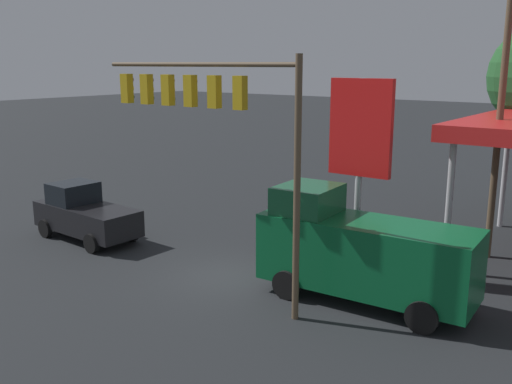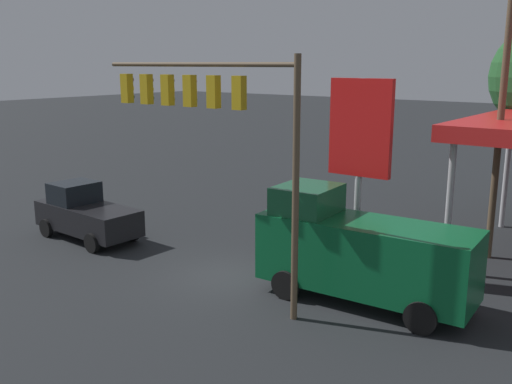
{
  "view_description": "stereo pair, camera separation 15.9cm",
  "coord_description": "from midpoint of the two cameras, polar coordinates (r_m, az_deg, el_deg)",
  "views": [
    {
      "loc": [
        -12.64,
        14.7,
        7.49
      ],
      "look_at": [
        0.0,
        -2.0,
        2.75
      ],
      "focal_mm": 40.0,
      "sensor_mm": 36.0,
      "label": 1
    },
    {
      "loc": [
        -12.77,
        14.6,
        7.49
      ],
      "look_at": [
        0.0,
        -2.0,
        2.75
      ],
      "focal_mm": 40.0,
      "sensor_mm": 36.0,
      "label": 2
    }
  ],
  "objects": [
    {
      "name": "price_sign",
      "position": [
        20.07,
        10.17,
        5.45
      ],
      "size": [
        2.3,
        0.27,
        7.0
      ],
      "color": "#B7B7BC",
      "rests_on": "ground"
    },
    {
      "name": "utility_pole",
      "position": [
        23.34,
        23.14,
        8.25
      ],
      "size": [
        2.4,
        0.26,
        11.53
      ],
      "color": "brown",
      "rests_on": "ground"
    },
    {
      "name": "traffic_signal_assembly",
      "position": [
        18.05,
        -5.08,
        8.14
      ],
      "size": [
        7.88,
        0.43,
        7.75
      ],
      "color": "brown",
      "rests_on": "ground"
    },
    {
      "name": "ground_plane",
      "position": [
        20.79,
        -3.59,
        -8.38
      ],
      "size": [
        200.0,
        200.0,
        0.0
      ],
      "primitive_type": "plane",
      "color": "black"
    },
    {
      "name": "delivery_truck",
      "position": [
        18.42,
        10.17,
        -5.79
      ],
      "size": [
        6.94,
        2.93,
        3.58
      ],
      "rotation": [
        0.0,
        0.0,
        0.07
      ],
      "color": "#0C592D",
      "rests_on": "ground"
    },
    {
      "name": "pickup_parked",
      "position": [
        25.82,
        -16.93,
        -2.11
      ],
      "size": [
        5.26,
        2.4,
        2.4
      ],
      "rotation": [
        0.0,
        0.0,
        -0.03
      ],
      "color": "black",
      "rests_on": "ground"
    }
  ]
}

